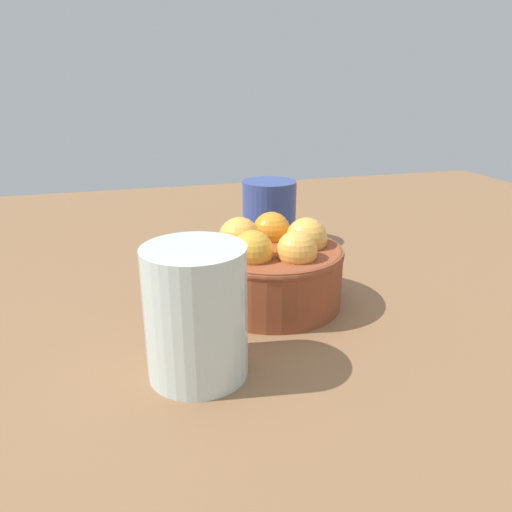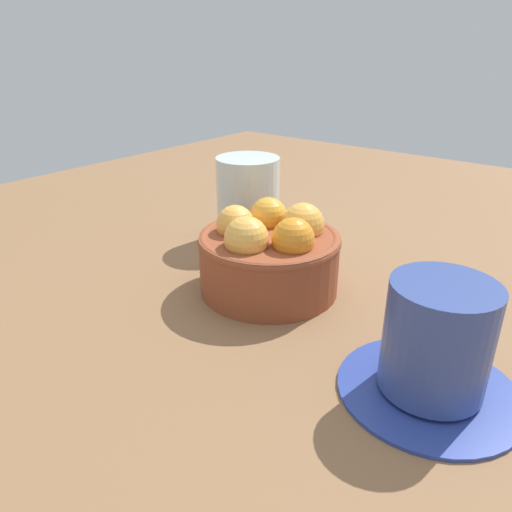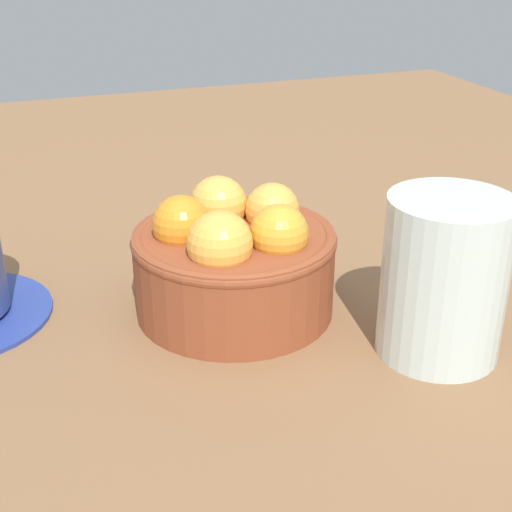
% 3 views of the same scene
% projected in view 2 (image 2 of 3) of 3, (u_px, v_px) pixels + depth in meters
% --- Properties ---
extents(ground_plane, '(1.37, 1.18, 0.03)m').
position_uv_depth(ground_plane, '(269.00, 304.00, 0.49)').
color(ground_plane, brown).
extents(terracotta_bowl, '(0.14, 0.14, 0.09)m').
position_uv_depth(terracotta_bowl, '(269.00, 253.00, 0.47)').
color(terracotta_bowl, brown).
rests_on(terracotta_bowl, ground_plane).
extents(coffee_cup, '(0.13, 0.13, 0.09)m').
position_uv_depth(coffee_cup, '(435.00, 348.00, 0.33)').
color(coffee_cup, '#2A3E92').
rests_on(coffee_cup, ground_plane).
extents(water_glass, '(0.08, 0.08, 0.10)m').
position_uv_depth(water_glass, '(248.00, 199.00, 0.59)').
color(water_glass, silver).
rests_on(water_glass, ground_plane).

